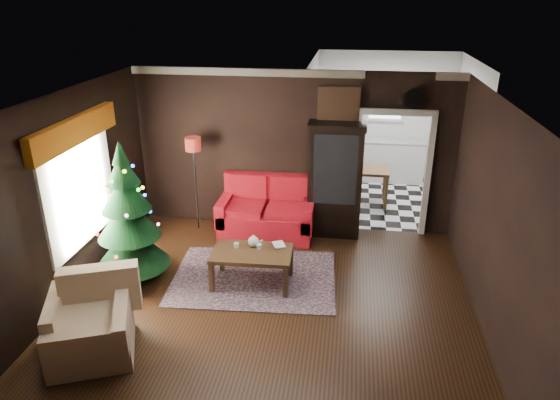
# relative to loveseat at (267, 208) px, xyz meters

# --- Properties ---
(floor) EXTENTS (5.50, 5.50, 0.00)m
(floor) POSITION_rel_loveseat_xyz_m (0.40, -2.05, -0.50)
(floor) COLOR black
(floor) RESTS_ON ground
(ceiling) EXTENTS (5.50, 5.50, 0.00)m
(ceiling) POSITION_rel_loveseat_xyz_m (0.40, -2.05, 2.30)
(ceiling) COLOR white
(ceiling) RESTS_ON ground
(wall_back) EXTENTS (5.50, 0.00, 5.50)m
(wall_back) POSITION_rel_loveseat_xyz_m (0.40, 0.45, 0.90)
(wall_back) COLOR black
(wall_back) RESTS_ON ground
(wall_front) EXTENTS (5.50, 0.00, 5.50)m
(wall_front) POSITION_rel_loveseat_xyz_m (0.40, -4.55, 0.90)
(wall_front) COLOR black
(wall_front) RESTS_ON ground
(wall_left) EXTENTS (0.00, 5.50, 5.50)m
(wall_left) POSITION_rel_loveseat_xyz_m (-2.35, -2.05, 0.90)
(wall_left) COLOR black
(wall_left) RESTS_ON ground
(wall_right) EXTENTS (0.00, 5.50, 5.50)m
(wall_right) POSITION_rel_loveseat_xyz_m (3.15, -2.05, 0.90)
(wall_right) COLOR black
(wall_right) RESTS_ON ground
(doorway) EXTENTS (1.10, 0.10, 2.10)m
(doorway) POSITION_rel_loveseat_xyz_m (2.10, 0.45, 0.55)
(doorway) COLOR silver
(doorway) RESTS_ON ground
(left_window) EXTENTS (0.05, 1.60, 1.40)m
(left_window) POSITION_rel_loveseat_xyz_m (-2.31, -1.85, 0.95)
(left_window) COLOR white
(left_window) RESTS_ON wall_left
(valance) EXTENTS (0.12, 2.10, 0.35)m
(valance) POSITION_rel_loveseat_xyz_m (-2.23, -1.85, 1.77)
(valance) COLOR #9A480D
(valance) RESTS_ON wall_left
(kitchen_floor) EXTENTS (3.00, 3.00, 0.00)m
(kitchen_floor) POSITION_rel_loveseat_xyz_m (2.10, 1.95, -0.50)
(kitchen_floor) COLOR white
(kitchen_floor) RESTS_ON ground
(kitchen_window) EXTENTS (0.70, 0.06, 0.70)m
(kitchen_window) POSITION_rel_loveseat_xyz_m (2.10, 3.40, 1.20)
(kitchen_window) COLOR white
(kitchen_window) RESTS_ON ground
(rug) EXTENTS (2.50, 1.88, 0.01)m
(rug) POSITION_rel_loveseat_xyz_m (0.06, -1.48, -0.49)
(rug) COLOR #503449
(rug) RESTS_ON ground
(loveseat) EXTENTS (1.70, 0.90, 1.00)m
(loveseat) POSITION_rel_loveseat_xyz_m (0.00, 0.00, 0.00)
(loveseat) COLOR maroon
(loveseat) RESTS_ON ground
(curio_cabinet) EXTENTS (0.90, 0.45, 1.90)m
(curio_cabinet) POSITION_rel_loveseat_xyz_m (1.15, 0.22, 0.45)
(curio_cabinet) COLOR black
(curio_cabinet) RESTS_ON ground
(floor_lamp) EXTENTS (0.37, 0.37, 1.72)m
(floor_lamp) POSITION_rel_loveseat_xyz_m (-1.26, 0.07, 0.33)
(floor_lamp) COLOR black
(floor_lamp) RESTS_ON ground
(christmas_tree) EXTENTS (1.41, 1.41, 2.04)m
(christmas_tree) POSITION_rel_loveseat_xyz_m (-1.69, -1.75, 0.55)
(christmas_tree) COLOR black
(christmas_tree) RESTS_ON ground
(armchair) EXTENTS (1.27, 1.27, 1.00)m
(armchair) POSITION_rel_loveseat_xyz_m (-1.51, -3.41, -0.04)
(armchair) COLOR tan
(armchair) RESTS_ON ground
(coffee_table) EXTENTS (1.16, 0.72, 0.51)m
(coffee_table) POSITION_rel_loveseat_xyz_m (0.06, -1.63, -0.23)
(coffee_table) COLOR #31220F
(coffee_table) RESTS_ON rug
(teapot) EXTENTS (0.19, 0.19, 0.17)m
(teapot) POSITION_rel_loveseat_xyz_m (0.06, -1.48, 0.11)
(teapot) COLOR #E7ECCC
(teapot) RESTS_ON coffee_table
(cup_a) EXTENTS (0.09, 0.09, 0.07)m
(cup_a) POSITION_rel_loveseat_xyz_m (-0.18, -1.53, 0.06)
(cup_a) COLOR silver
(cup_a) RESTS_ON coffee_table
(cup_b) EXTENTS (0.10, 0.10, 0.07)m
(cup_b) POSITION_rel_loveseat_xyz_m (0.15, -1.52, 0.06)
(cup_b) COLOR white
(cup_b) RESTS_ON coffee_table
(book) EXTENTS (0.15, 0.08, 0.22)m
(book) POSITION_rel_loveseat_xyz_m (0.34, -1.41, 0.14)
(book) COLOR brown
(book) RESTS_ON coffee_table
(wall_clock) EXTENTS (0.32, 0.32, 0.06)m
(wall_clock) POSITION_rel_loveseat_xyz_m (2.35, 0.40, 1.88)
(wall_clock) COLOR white
(wall_clock) RESTS_ON wall_back
(painting) EXTENTS (0.62, 0.05, 0.52)m
(painting) POSITION_rel_loveseat_xyz_m (1.15, 0.41, 1.75)
(painting) COLOR #A96B46
(painting) RESTS_ON wall_back
(kitchen_counter) EXTENTS (1.80, 0.60, 0.90)m
(kitchen_counter) POSITION_rel_loveseat_xyz_m (2.10, 3.15, -0.05)
(kitchen_counter) COLOR white
(kitchen_counter) RESTS_ON ground
(kitchen_table) EXTENTS (0.70, 0.70, 0.75)m
(kitchen_table) POSITION_rel_loveseat_xyz_m (1.80, 1.65, -0.12)
(kitchen_table) COLOR brown
(kitchen_table) RESTS_ON ground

